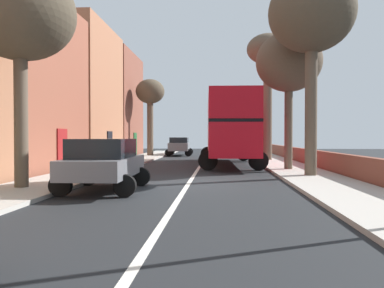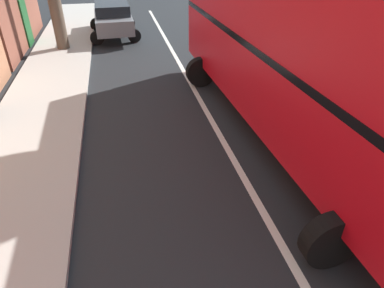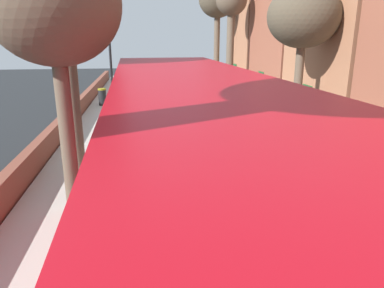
{
  "view_description": "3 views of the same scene",
  "coord_description": "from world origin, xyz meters",
  "px_view_note": "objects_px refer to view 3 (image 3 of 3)",
  "views": [
    {
      "loc": [
        1.08,
        -13.73,
        1.69
      ],
      "look_at": [
        -0.35,
        6.66,
        1.32
      ],
      "focal_mm": 35.26,
      "sensor_mm": 36.0,
      "label": 1
    },
    {
      "loc": [
        -2.41,
        2.26,
        4.67
      ],
      "look_at": [
        -1.61,
        5.91,
        2.32
      ],
      "focal_mm": 31.85,
      "sensor_mm": 36.0,
      "label": 2
    },
    {
      "loc": [
        2.51,
        14.74,
        4.67
      ],
      "look_at": [
        1.21,
        5.21,
        1.78
      ],
      "focal_mm": 33.54,
      "sensor_mm": 36.0,
      "label": 3
    }
  ],
  "objects_px": {
    "parked_car_grey_left_2": "(246,115)",
    "street_tree_left_6": "(218,0)",
    "parked_car_red_left_1": "(195,77)",
    "litter_bin_right": "(102,97)",
    "street_tree_left_2": "(231,7)",
    "street_tree_left_4": "(304,18)",
    "parked_car_black_left_0": "(211,89)",
    "double_decker_bus": "(197,185)",
    "street_tree_right_3": "(54,6)",
    "lamppost_right": "(110,52)"
  },
  "relations": [
    {
      "from": "street_tree_right_3",
      "to": "street_tree_left_6",
      "type": "height_order",
      "value": "street_tree_left_6"
    },
    {
      "from": "parked_car_black_left_0",
      "to": "parked_car_red_left_1",
      "type": "xyz_separation_m",
      "value": [
        0.01,
        -8.0,
        0.01
      ]
    },
    {
      "from": "parked_car_grey_left_2",
      "to": "street_tree_left_6",
      "type": "height_order",
      "value": "street_tree_left_6"
    },
    {
      "from": "street_tree_right_3",
      "to": "street_tree_left_6",
      "type": "distance_m",
      "value": 27.25
    },
    {
      "from": "parked_car_red_left_1",
      "to": "litter_bin_right",
      "type": "relative_size",
      "value": 3.96
    },
    {
      "from": "double_decker_bus",
      "to": "street_tree_right_3",
      "type": "distance_m",
      "value": 5.89
    },
    {
      "from": "parked_car_red_left_1",
      "to": "street_tree_left_4",
      "type": "xyz_separation_m",
      "value": [
        -2.63,
        17.34,
        4.61
      ]
    },
    {
      "from": "parked_car_black_left_0",
      "to": "parked_car_grey_left_2",
      "type": "distance_m",
      "value": 9.46
    },
    {
      "from": "double_decker_bus",
      "to": "street_tree_right_3",
      "type": "relative_size",
      "value": 1.7
    },
    {
      "from": "parked_car_black_left_0",
      "to": "street_tree_right_3",
      "type": "xyz_separation_m",
      "value": [
        7.05,
        16.85,
        4.45
      ]
    },
    {
      "from": "parked_car_red_left_1",
      "to": "litter_bin_right",
      "type": "height_order",
      "value": "parked_car_red_left_1"
    },
    {
      "from": "parked_car_black_left_0",
      "to": "street_tree_left_4",
      "type": "xyz_separation_m",
      "value": [
        -2.62,
        9.35,
        4.62
      ]
    },
    {
      "from": "parked_car_grey_left_2",
      "to": "street_tree_left_6",
      "type": "xyz_separation_m",
      "value": [
        -2.18,
        -18.13,
        6.95
      ]
    },
    {
      "from": "street_tree_left_6",
      "to": "litter_bin_right",
      "type": "height_order",
      "value": "street_tree_left_6"
    },
    {
      "from": "street_tree_left_2",
      "to": "litter_bin_right",
      "type": "relative_size",
      "value": 7.47
    },
    {
      "from": "parked_car_black_left_0",
      "to": "double_decker_bus",
      "type": "bearing_deg",
      "value": 78.7
    },
    {
      "from": "parked_car_grey_left_2",
      "to": "lamppost_right",
      "type": "bearing_deg",
      "value": -34.99
    },
    {
      "from": "lamppost_right",
      "to": "parked_car_grey_left_2",
      "type": "bearing_deg",
      "value": 145.01
    },
    {
      "from": "parked_car_grey_left_2",
      "to": "lamppost_right",
      "type": "distance_m",
      "value": 8.78
    },
    {
      "from": "street_tree_right_3",
      "to": "litter_bin_right",
      "type": "bearing_deg",
      "value": -87.23
    },
    {
      "from": "street_tree_left_4",
      "to": "street_tree_left_6",
      "type": "bearing_deg",
      "value": -88.56
    },
    {
      "from": "double_decker_bus",
      "to": "street_tree_left_6",
      "type": "height_order",
      "value": "street_tree_left_6"
    },
    {
      "from": "parked_car_red_left_1",
      "to": "street_tree_left_4",
      "type": "bearing_deg",
      "value": 98.62
    },
    {
      "from": "parked_car_grey_left_2",
      "to": "street_tree_left_6",
      "type": "relative_size",
      "value": 0.42
    },
    {
      "from": "street_tree_right_3",
      "to": "street_tree_left_6",
      "type": "xyz_separation_m",
      "value": [
        -9.22,
        -25.52,
        2.51
      ]
    },
    {
      "from": "street_tree_left_4",
      "to": "street_tree_right_3",
      "type": "bearing_deg",
      "value": 37.8
    },
    {
      "from": "parked_car_grey_left_2",
      "to": "parked_car_red_left_1",
      "type": "bearing_deg",
      "value": -89.99
    },
    {
      "from": "double_decker_bus",
      "to": "street_tree_left_2",
      "type": "bearing_deg",
      "value": -104.72
    },
    {
      "from": "parked_car_black_left_0",
      "to": "parked_car_red_left_1",
      "type": "distance_m",
      "value": 8.0
    },
    {
      "from": "parked_car_black_left_0",
      "to": "street_tree_right_3",
      "type": "height_order",
      "value": "street_tree_right_3"
    },
    {
      "from": "parked_car_grey_left_2",
      "to": "street_tree_left_6",
      "type": "distance_m",
      "value": 19.53
    },
    {
      "from": "street_tree_left_6",
      "to": "street_tree_left_4",
      "type": "bearing_deg",
      "value": 91.44
    },
    {
      "from": "parked_car_black_left_0",
      "to": "parked_car_red_left_1",
      "type": "bearing_deg",
      "value": -89.96
    },
    {
      "from": "parked_car_red_left_1",
      "to": "parked_car_grey_left_2",
      "type": "height_order",
      "value": "parked_car_grey_left_2"
    },
    {
      "from": "street_tree_left_6",
      "to": "lamppost_right",
      "type": "relative_size",
      "value": 1.54
    },
    {
      "from": "street_tree_left_2",
      "to": "street_tree_left_4",
      "type": "bearing_deg",
      "value": 92.06
    },
    {
      "from": "street_tree_left_4",
      "to": "lamppost_right",
      "type": "xyz_separation_m",
      "value": [
        9.43,
        -4.64,
        -1.72
      ]
    },
    {
      "from": "street_tree_left_2",
      "to": "parked_car_black_left_0",
      "type": "bearing_deg",
      "value": 56.02
    },
    {
      "from": "parked_car_red_left_1",
      "to": "parked_car_black_left_0",
      "type": "bearing_deg",
      "value": 90.04
    },
    {
      "from": "street_tree_left_2",
      "to": "street_tree_left_4",
      "type": "relative_size",
      "value": 1.23
    },
    {
      "from": "parked_car_grey_left_2",
      "to": "lamppost_right",
      "type": "height_order",
      "value": "lamppost_right"
    },
    {
      "from": "parked_car_red_left_1",
      "to": "street_tree_left_2",
      "type": "distance_m",
      "value": 7.96
    },
    {
      "from": "double_decker_bus",
      "to": "litter_bin_right",
      "type": "distance_m",
      "value": 20.14
    },
    {
      "from": "lamppost_right",
      "to": "street_tree_left_2",
      "type": "bearing_deg",
      "value": -138.56
    },
    {
      "from": "street_tree_left_2",
      "to": "litter_bin_right",
      "type": "height_order",
      "value": "street_tree_left_2"
    },
    {
      "from": "double_decker_bus",
      "to": "street_tree_left_4",
      "type": "xyz_separation_m",
      "value": [
        -6.83,
        -11.69,
        3.17
      ]
    },
    {
      "from": "parked_car_black_left_0",
      "to": "street_tree_right_3",
      "type": "bearing_deg",
      "value": 67.3
    },
    {
      "from": "street_tree_left_4",
      "to": "street_tree_left_6",
      "type": "distance_m",
      "value": 18.17
    },
    {
      "from": "parked_car_black_left_0",
      "to": "parked_car_grey_left_2",
      "type": "xyz_separation_m",
      "value": [
        0.0,
        9.46,
        0.02
      ]
    },
    {
      "from": "street_tree_left_2",
      "to": "parked_car_red_left_1",
      "type": "bearing_deg",
      "value": -65.49
    }
  ]
}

